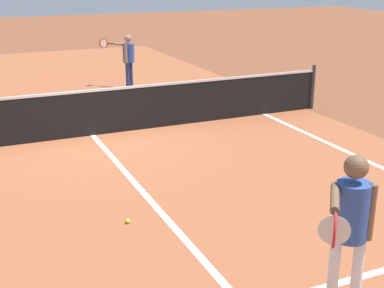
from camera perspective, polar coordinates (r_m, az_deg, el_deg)
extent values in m
plane|color=brown|center=(11.05, -10.68, 0.92)|extent=(60.00, 60.00, 0.00)
cube|color=#9E5433|center=(11.05, -10.68, 0.93)|extent=(10.62, 24.40, 0.00)
cube|color=white|center=(8.15, -5.29, -5.23)|extent=(0.10, 6.40, 0.01)
cylinder|color=#33383D|center=(13.19, 12.92, 6.03)|extent=(0.09, 0.09, 1.07)
cube|color=black|center=(10.92, -10.82, 3.20)|extent=(10.90, 0.02, 0.91)
cube|color=white|center=(10.81, -10.98, 5.66)|extent=(10.90, 0.03, 0.05)
cylinder|color=white|center=(5.52, 17.37, -13.63)|extent=(0.11, 0.11, 0.82)
cylinder|color=white|center=(5.51, 15.02, -13.47)|extent=(0.11, 0.11, 0.82)
cylinder|color=#2D4C99|center=(5.18, 16.88, -6.96)|extent=(0.32, 0.32, 0.58)
sphere|color=brown|center=(5.02, 17.35, -2.38)|extent=(0.23, 0.23, 0.23)
cylinder|color=brown|center=(5.19, 18.77, -7.01)|extent=(0.08, 0.08, 0.56)
cylinder|color=brown|center=(4.82, 15.19, -5.63)|extent=(0.41, 0.49, 0.08)
cylinder|color=black|center=(4.47, 15.16, -7.62)|extent=(0.16, 0.19, 0.03)
torus|color=red|center=(4.25, 15.13, -9.01)|extent=(0.19, 0.23, 0.28)
cylinder|color=silver|center=(4.25, 15.13, -9.01)|extent=(0.20, 0.16, 0.25)
cylinder|color=navy|center=(15.15, -6.97, 7.30)|extent=(0.11, 0.11, 0.75)
cylinder|color=navy|center=(15.34, -6.62, 7.46)|extent=(0.11, 0.11, 0.75)
cylinder|color=#2D4C99|center=(15.14, -6.88, 9.74)|extent=(0.32, 0.32, 0.52)
sphere|color=#A87A5B|center=(15.08, -6.94, 11.26)|extent=(0.21, 0.21, 0.21)
cylinder|color=#A87A5B|center=(14.99, -7.17, 9.67)|extent=(0.08, 0.08, 0.51)
cylinder|color=#A87A5B|center=(15.37, -7.52, 10.64)|extent=(0.43, 0.40, 0.08)
cylinder|color=black|center=(15.53, -8.75, 10.67)|extent=(0.18, 0.17, 0.03)
torus|color=red|center=(15.64, -9.54, 10.68)|extent=(0.22, 0.21, 0.28)
cylinder|color=silver|center=(15.64, -9.54, 10.68)|extent=(0.17, 0.19, 0.25)
sphere|color=#CCE033|center=(7.22, -6.96, -8.28)|extent=(0.07, 0.07, 0.07)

